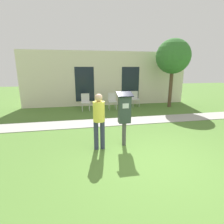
% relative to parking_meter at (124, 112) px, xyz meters
% --- Properties ---
extents(ground_plane, '(40.00, 40.00, 0.00)m').
position_rel_parking_meter_xyz_m(ground_plane, '(0.55, -1.09, -1.02)').
color(ground_plane, '#517A33').
extents(sidewalk, '(12.00, 1.10, 0.02)m').
position_rel_parking_meter_xyz_m(sidewalk, '(0.55, 2.30, -1.01)').
color(sidewalk, '#A3A099').
rests_on(sidewalk, ground).
extents(building_facade, '(10.00, 0.26, 3.20)m').
position_rel_parking_meter_xyz_m(building_facade, '(0.55, 5.91, 0.58)').
color(building_facade, beige).
rests_on(building_facade, ground).
extents(parking_meter, '(0.44, 0.31, 1.59)m').
position_rel_parking_meter_xyz_m(parking_meter, '(0.00, 0.00, 0.00)').
color(parking_meter, '#4C4C4C').
rests_on(parking_meter, ground).
extents(person_standing, '(0.32, 0.32, 1.58)m').
position_rel_parking_meter_xyz_m(person_standing, '(-0.75, -0.11, -0.09)').
color(person_standing, '#333851').
rests_on(person_standing, ground).
extents(outdoor_chair_left, '(0.44, 0.44, 0.90)m').
position_rel_parking_meter_xyz_m(outdoor_chair_left, '(-0.89, 4.71, -0.49)').
color(outdoor_chair_left, silver).
rests_on(outdoor_chair_left, ground).
extents(outdoor_chair_middle, '(0.44, 0.44, 0.90)m').
position_rel_parking_meter_xyz_m(outdoor_chair_middle, '(0.58, 4.71, -0.49)').
color(outdoor_chair_middle, silver).
rests_on(outdoor_chair_middle, ground).
extents(outdoor_chair_right, '(0.44, 0.44, 0.90)m').
position_rel_parking_meter_xyz_m(outdoor_chair_right, '(2.05, 5.16, -0.49)').
color(outdoor_chair_right, silver).
rests_on(outdoor_chair_right, ground).
extents(tree, '(1.90, 1.90, 3.82)m').
position_rel_parking_meter_xyz_m(tree, '(4.03, 4.62, 1.83)').
color(tree, brown).
rests_on(tree, ground).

